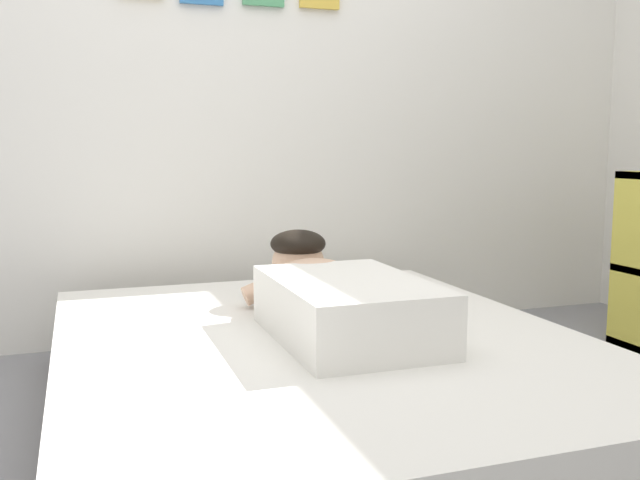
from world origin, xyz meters
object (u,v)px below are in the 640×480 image
object	(u,v)px
bed	(320,381)
pillow	(325,282)
person_lying	(332,294)
coffee_cup	(358,298)
cell_phone	(316,327)

from	to	relation	value
bed	pillow	distance (m)	0.59
bed	person_lying	distance (m)	0.27
pillow	coffee_cup	size ratio (longest dim) A/B	4.16
pillow	person_lying	distance (m)	0.46
bed	pillow	bearing A→B (deg)	68.94
coffee_cup	bed	bearing A→B (deg)	-129.87
person_lying	bed	bearing A→B (deg)	-132.17
bed	cell_phone	distance (m)	0.17
pillow	cell_phone	world-z (taller)	pillow
bed	pillow	world-z (taller)	pillow
bed	cell_phone	size ratio (longest dim) A/B	13.70
person_lying	cell_phone	xyz separation A→B (m)	(-0.05, 0.01, -0.10)
bed	person_lying	bearing A→B (deg)	47.83
person_lying	coffee_cup	xyz separation A→B (m)	(0.18, 0.22, -0.07)
bed	cell_phone	world-z (taller)	cell_phone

